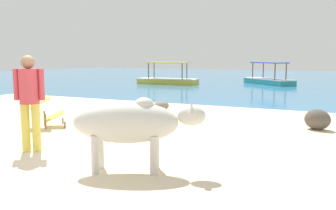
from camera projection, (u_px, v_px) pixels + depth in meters
The scene contains 9 objects.
sand_beach at pixel (64, 158), 5.99m from camera, with size 18.00×14.00×0.04m, color beige.
water_surface at pixel (285, 80), 25.57m from camera, with size 60.00×36.00×0.03m, color teal.
cow at pixel (129, 123), 5.14m from camera, with size 1.84×1.09×1.04m.
deck_chair_far at pixel (47, 110), 8.49m from camera, with size 0.91×0.92×0.68m.
person_standing at pixel (29, 96), 6.20m from camera, with size 0.46×0.32×1.62m.
shore_rock_large at pixel (317, 119), 8.18m from camera, with size 0.58×0.42×0.45m, color brown.
shore_rock_medium at pixel (161, 105), 11.16m from camera, with size 0.53×0.44×0.28m, color gray.
boat_teal at pixel (269, 79), 22.02m from camera, with size 3.49×3.33×1.29m.
boat_yellow at pixel (168, 79), 22.25m from camera, with size 3.72×1.32×1.29m.
Camera 1 is at (4.08, -4.49, 1.64)m, focal length 39.83 mm.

